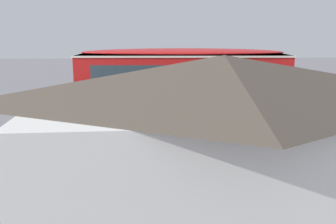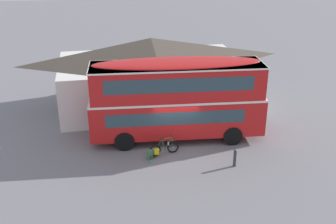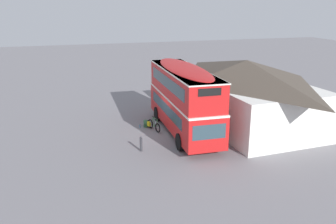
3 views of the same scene
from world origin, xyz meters
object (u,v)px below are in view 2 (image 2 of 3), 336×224
object	(u,v)px
backpack_on_ground	(150,154)
kerb_bollard	(235,158)
touring_bicycle	(163,149)
water_bottle_blue_sports	(150,161)
double_decker_bus	(177,96)

from	to	relation	value
backpack_on_ground	kerb_bollard	size ratio (longest dim) A/B	0.60
touring_bicycle	kerb_bollard	size ratio (longest dim) A/B	1.77
water_bottle_blue_sports	kerb_bollard	size ratio (longest dim) A/B	0.26
touring_bicycle	double_decker_bus	bearing A→B (deg)	60.84
backpack_on_ground	water_bottle_blue_sports	xyz separation A→B (m)	(-0.02, -0.46, -0.18)
double_decker_bus	backpack_on_ground	size ratio (longest dim) A/B	17.35
touring_bicycle	water_bottle_blue_sports	xyz separation A→B (m)	(-0.80, -0.82, -0.25)
double_decker_bus	backpack_on_ground	bearing A→B (deg)	-128.96
kerb_bollard	double_decker_bus	bearing A→B (deg)	123.49
backpack_on_ground	kerb_bollard	distance (m)	4.50
backpack_on_ground	double_decker_bus	bearing A→B (deg)	51.04
touring_bicycle	water_bottle_blue_sports	distance (m)	1.17
double_decker_bus	touring_bicycle	size ratio (longest dim) A/B	5.85
double_decker_bus	backpack_on_ground	distance (m)	3.76
double_decker_bus	touring_bicycle	world-z (taller)	double_decker_bus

